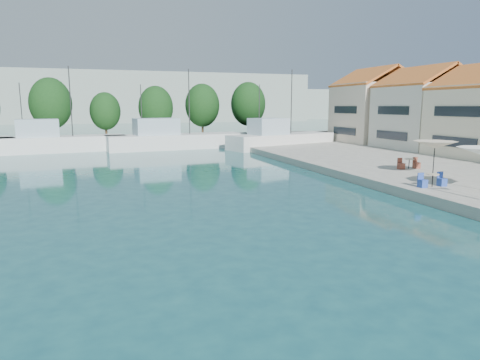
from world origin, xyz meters
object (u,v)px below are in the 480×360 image
object	(u,v)px
trawler_04	(280,140)
umbrella_cream	(435,145)
trawler_02	(56,143)
trawler_03	(173,140)

from	to	relation	value
trawler_04	umbrella_cream	xyz separation A→B (m)	(-0.01, -26.29, 1.59)
trawler_02	trawler_03	world-z (taller)	same
trawler_02	trawler_04	size ratio (longest dim) A/B	0.99
trawler_03	trawler_02	bearing A→B (deg)	171.45
trawler_03	umbrella_cream	size ratio (longest dim) A/B	6.02
trawler_02	umbrella_cream	distance (m)	40.23
trawler_02	trawler_03	xyz separation A→B (m)	(13.55, -0.47, -0.00)
umbrella_cream	trawler_03	bearing A→B (deg)	113.32
trawler_02	umbrella_cream	xyz separation A→B (m)	(26.41, -30.31, 1.59)
trawler_02	trawler_04	distance (m)	26.73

